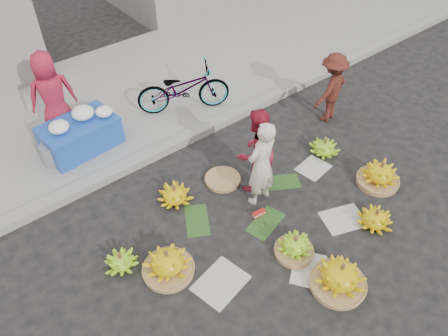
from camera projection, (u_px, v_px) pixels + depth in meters
ground at (262, 212)px, 6.89m from camera, size 80.00×80.00×0.00m
curb at (182, 140)px, 8.10m from camera, size 40.00×0.25×0.15m
sidewalk at (127, 92)px, 9.31m from camera, size 40.00×4.00×0.12m
newspaper_scatter at (298, 244)px, 6.43m from camera, size 3.20×1.80×0.00m
banana_leaves at (249, 208)px, 6.96m from camera, size 2.00×1.00×0.00m
banana_bunch_0 at (168, 263)px, 5.94m from camera, size 0.81×0.81×0.48m
banana_bunch_1 at (295, 247)px, 6.20m from camera, size 0.59×0.59×0.39m
banana_bunch_2 at (340, 277)px, 5.77m from camera, size 0.84×0.84×0.50m
banana_bunch_3 at (375, 218)px, 6.61m from camera, size 0.59×0.59×0.33m
banana_bunch_4 at (380, 174)px, 7.23m from camera, size 0.71×0.71×0.47m
banana_bunch_5 at (324, 147)px, 7.84m from camera, size 0.67×0.67×0.32m
banana_bunch_6 at (121, 261)px, 6.07m from camera, size 0.53×0.53×0.29m
banana_bunch_7 at (175, 194)px, 6.98m from camera, size 0.62×0.62×0.34m
basket_spare at (223, 180)px, 7.38m from camera, size 0.61×0.61×0.07m
incense_stack at (259, 214)px, 6.81m from camera, size 0.22×0.09×0.09m
vendor_cream at (261, 164)px, 6.59m from camera, size 0.59×0.42×1.52m
vendor_red at (255, 151)px, 6.83m from camera, size 0.74×0.58×1.50m
man_striped at (331, 88)px, 8.25m from camera, size 0.98×0.67×1.40m
flower_table at (80, 133)px, 7.68m from camera, size 1.34×0.91×0.75m
grey_bucket at (52, 154)px, 7.44m from camera, size 0.34×0.34×0.38m
flower_vendor at (53, 96)px, 7.63m from camera, size 0.88×0.65×1.64m
bicycle at (183, 89)px, 8.42m from camera, size 1.35×1.90×0.95m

